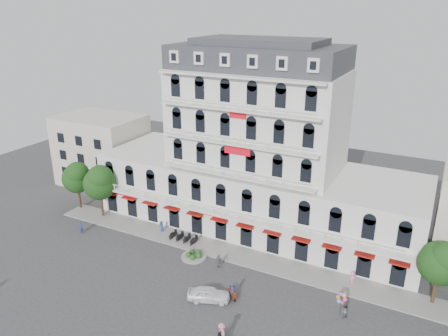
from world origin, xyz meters
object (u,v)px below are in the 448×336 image
parked_car (209,294)px  rider_center (222,333)px  rider_east (233,291)px  balloon_vendor (343,306)px

parked_car → rider_center: 6.64m
rider_east → balloon_vendor: size_ratio=0.80×
rider_center → balloon_vendor: size_ratio=0.96×
parked_car → rider_center: bearing=-160.9°
parked_car → rider_center: rider_center is taller
balloon_vendor → rider_east: bearing=-167.5°
rider_east → balloon_vendor: balloon_vendor is taller
rider_east → rider_center: (2.13, -6.54, 0.32)m
rider_east → parked_car: bearing=76.9°
parked_car → rider_center: (4.24, -5.08, 0.49)m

